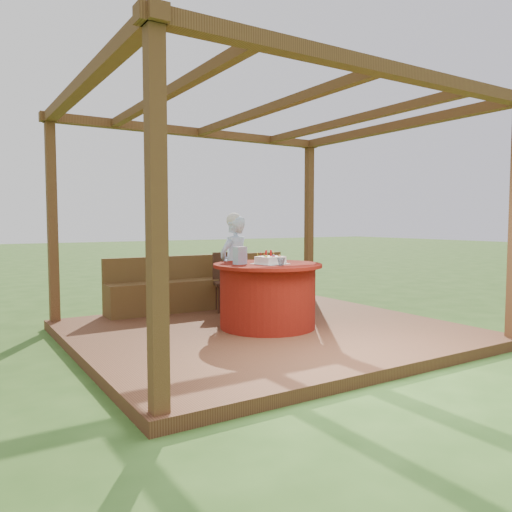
% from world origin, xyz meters
% --- Properties ---
extents(ground, '(60.00, 60.00, 0.00)m').
position_xyz_m(ground, '(0.00, 0.00, 0.00)').
color(ground, '#2D531B').
rests_on(ground, ground).
extents(deck, '(4.50, 4.00, 0.12)m').
position_xyz_m(deck, '(0.00, 0.00, 0.06)').
color(deck, brown).
rests_on(deck, ground).
extents(pergola, '(4.50, 4.00, 2.72)m').
position_xyz_m(pergola, '(0.00, 0.00, 2.41)').
color(pergola, brown).
rests_on(pergola, deck).
extents(bench, '(3.00, 0.42, 0.80)m').
position_xyz_m(bench, '(0.00, 1.72, 0.38)').
color(bench, brown).
rests_on(bench, deck).
extents(table, '(1.34, 1.34, 0.80)m').
position_xyz_m(table, '(0.04, 0.04, 0.52)').
color(table, maroon).
rests_on(table, deck).
extents(chair, '(0.52, 0.52, 0.86)m').
position_xyz_m(chair, '(0.20, 1.37, 0.59)').
color(chair, '#351C10').
rests_on(chair, deck).
extents(elderly_woman, '(0.59, 0.49, 1.44)m').
position_xyz_m(elderly_woman, '(0.06, 0.92, 0.84)').
color(elderly_woman, '#ABD1FF').
rests_on(elderly_woman, deck).
extents(birthday_cake, '(0.42, 0.42, 0.17)m').
position_xyz_m(birthday_cake, '(0.04, -0.02, 0.97)').
color(birthday_cake, white).
rests_on(birthday_cake, table).
extents(gift_bag, '(0.17, 0.13, 0.22)m').
position_xyz_m(gift_bag, '(-0.30, 0.13, 1.02)').
color(gift_bag, '#D288B5').
rests_on(gift_bag, table).
extents(drinking_glass, '(0.11, 0.11, 0.09)m').
position_xyz_m(drinking_glass, '(0.03, -0.27, 0.96)').
color(drinking_glass, white).
rests_on(drinking_glass, table).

